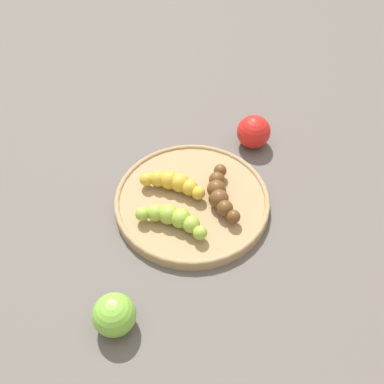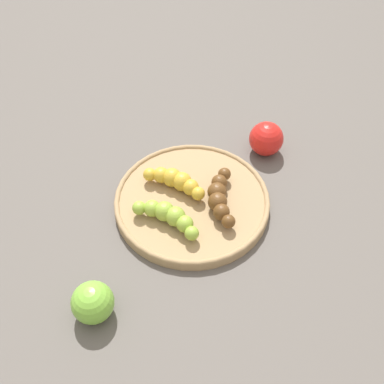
% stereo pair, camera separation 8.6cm
% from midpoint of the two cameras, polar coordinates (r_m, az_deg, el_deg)
% --- Properties ---
extents(ground_plane, '(2.40, 2.40, 0.00)m').
position_cam_midpoint_polar(ground_plane, '(0.89, 2.77, -1.76)').
color(ground_plane, '#56514C').
extents(fruit_bowl, '(0.30, 0.30, 0.02)m').
position_cam_midpoint_polar(fruit_bowl, '(0.88, 2.79, -1.26)').
color(fruit_bowl, '#A08259').
rests_on(fruit_bowl, ground_plane).
extents(banana_overripe, '(0.13, 0.07, 0.04)m').
position_cam_midpoint_polar(banana_overripe, '(0.86, 6.33, -0.76)').
color(banana_overripe, '#593819').
rests_on(banana_overripe, fruit_bowl).
extents(banana_spotted, '(0.06, 0.13, 0.04)m').
position_cam_midpoint_polar(banana_spotted, '(0.88, 0.79, 1.23)').
color(banana_spotted, gold).
rests_on(banana_spotted, fruit_bowl).
extents(banana_green, '(0.06, 0.13, 0.04)m').
position_cam_midpoint_polar(banana_green, '(0.82, 0.05, -3.12)').
color(banana_green, '#8CAD38').
rests_on(banana_green, fruit_bowl).
extents(apple_red, '(0.07, 0.07, 0.07)m').
position_cam_midpoint_polar(apple_red, '(0.98, 11.66, 6.34)').
color(apple_red, red).
rests_on(apple_red, ground_plane).
extents(apple_green, '(0.07, 0.07, 0.07)m').
position_cam_midpoint_polar(apple_green, '(0.74, -8.89, -13.57)').
color(apple_green, '#72B238').
rests_on(apple_green, ground_plane).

